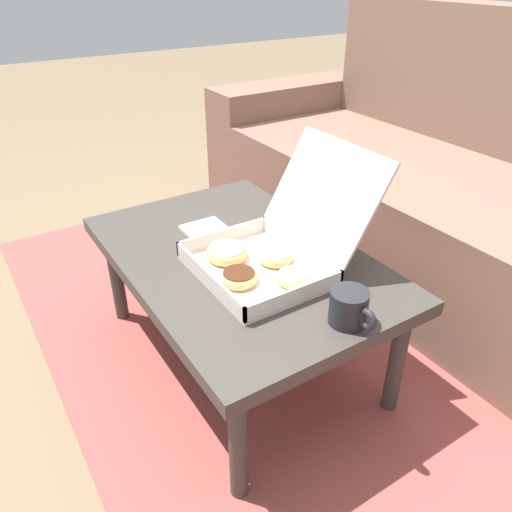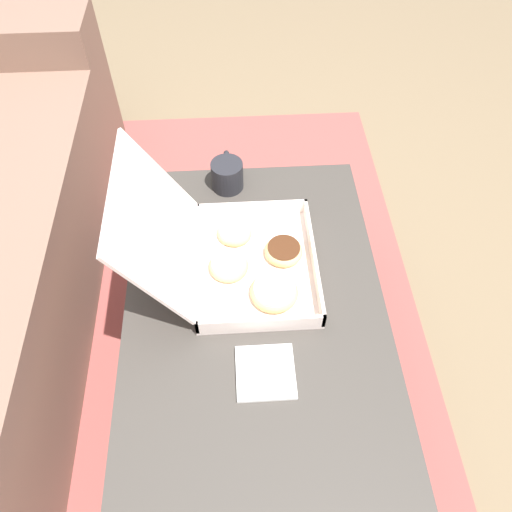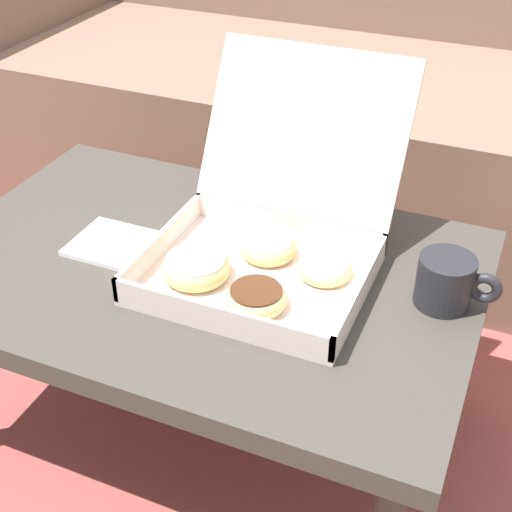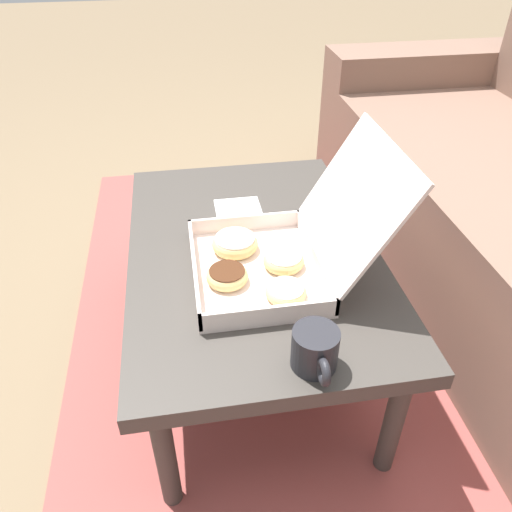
% 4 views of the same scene
% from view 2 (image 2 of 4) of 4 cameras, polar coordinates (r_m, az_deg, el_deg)
% --- Properties ---
extents(ground_plane, '(12.00, 12.00, 0.00)m').
position_cam_2_polar(ground_plane, '(1.53, -5.71, -13.36)').
color(ground_plane, '#756047').
extents(area_rug, '(2.41, 1.96, 0.01)m').
position_cam_2_polar(area_rug, '(1.58, -16.95, -13.38)').
color(area_rug, '#994742').
rests_on(area_rug, ground_plane).
extents(coffee_table, '(0.93, 0.62, 0.39)m').
position_cam_2_polar(coffee_table, '(1.22, -0.10, -6.47)').
color(coffee_table, '#3D3833').
rests_on(coffee_table, ground_plane).
extents(pastry_box, '(0.36, 0.44, 0.31)m').
position_cam_2_polar(pastry_box, '(1.20, -2.18, -0.12)').
color(pastry_box, silver).
rests_on(pastry_box, coffee_table).
extents(coffee_mug, '(0.13, 0.09, 0.08)m').
position_cam_2_polar(coffee_mug, '(1.41, -3.31, 9.30)').
color(coffee_mug, '#232328').
rests_on(coffee_mug, coffee_table).
extents(napkin_stack, '(0.13, 0.13, 0.01)m').
position_cam_2_polar(napkin_stack, '(1.10, 1.09, -13.14)').
color(napkin_stack, white).
rests_on(napkin_stack, coffee_table).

